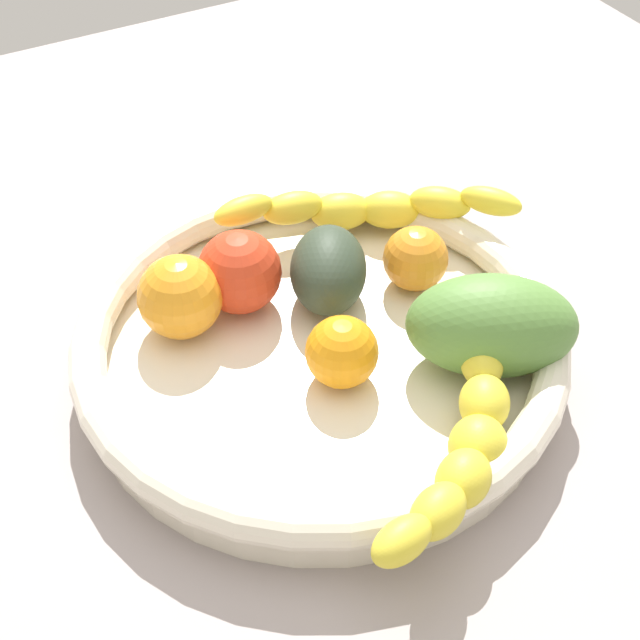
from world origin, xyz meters
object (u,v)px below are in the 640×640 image
at_px(fruit_bowl, 320,347).
at_px(orange_mid_right, 416,258).
at_px(banana_draped_right, 366,208).
at_px(orange_mid_left, 346,350).
at_px(banana_draped_left, 465,435).
at_px(mango_green, 492,325).
at_px(avocado_dark, 328,270).
at_px(tomato_red, 239,272).
at_px(orange_front, 180,297).

height_order(fruit_bowl, orange_mid_right, orange_mid_right).
relative_size(banana_draped_right, orange_mid_left, 4.38).
relative_size(banana_draped_left, mango_green, 1.48).
bearing_deg(avocado_dark, orange_mid_right, -13.76).
distance_m(orange_mid_right, mango_green, 0.10).
xyz_separation_m(orange_mid_right, mango_green, (-0.00, -0.10, 0.01)).
bearing_deg(tomato_red, fruit_bowl, -68.45).
relative_size(fruit_bowl, tomato_red, 5.61).
height_order(fruit_bowl, banana_draped_right, banana_draped_right).
bearing_deg(orange_front, fruit_bowl, -41.31).
height_order(orange_mid_left, orange_mid_right, same).
bearing_deg(orange_mid_right, mango_green, -90.26).
distance_m(banana_draped_left, mango_green, 0.10).
bearing_deg(orange_front, mango_green, -37.48).
relative_size(orange_mid_right, tomato_red, 0.80).
height_order(fruit_bowl, tomato_red, tomato_red).
distance_m(orange_mid_right, avocado_dark, 0.07).
height_order(banana_draped_right, mango_green, mango_green).
relative_size(banana_draped_left, tomato_red, 2.80).
relative_size(banana_draped_right, avocado_dark, 2.74).
bearing_deg(orange_mid_left, orange_mid_right, 32.70).
distance_m(fruit_bowl, banana_draped_right, 0.14).
height_order(orange_front, orange_mid_right, orange_front).
xyz_separation_m(orange_mid_left, tomato_red, (-0.03, 0.11, 0.01)).
xyz_separation_m(avocado_dark, mango_green, (0.07, -0.11, 0.01)).
height_order(banana_draped_left, avocado_dark, avocado_dark).
bearing_deg(banana_draped_right, tomato_red, -168.50).
height_order(orange_front, orange_mid_left, orange_front).
height_order(banana_draped_right, orange_mid_left, banana_draped_right).
bearing_deg(orange_mid_left, avocado_dark, 69.64).
bearing_deg(banana_draped_left, banana_draped_right, 74.69).
relative_size(tomato_red, mango_green, 0.53).
distance_m(fruit_bowl, orange_front, 0.11).
bearing_deg(banana_draped_left, orange_front, 118.54).
bearing_deg(avocado_dark, tomato_red, 156.76).
distance_m(fruit_bowl, orange_mid_right, 0.11).
bearing_deg(orange_front, orange_mid_left, -50.96).
height_order(tomato_red, mango_green, mango_green).
distance_m(banana_draped_right, orange_front, 0.18).
bearing_deg(orange_mid_right, orange_front, 167.78).
relative_size(banana_draped_right, tomato_red, 3.54).
bearing_deg(mango_green, avocado_dark, 120.40).
relative_size(orange_front, orange_mid_left, 1.22).
xyz_separation_m(orange_front, tomato_red, (0.05, 0.00, 0.00)).
xyz_separation_m(banana_draped_left, tomato_red, (-0.06, 0.21, 0.01)).
distance_m(orange_front, tomato_red, 0.05).
bearing_deg(orange_mid_left, tomato_red, 107.03).
xyz_separation_m(orange_front, mango_green, (0.18, -0.14, 0.00)).
relative_size(orange_mid_right, mango_green, 0.42).
height_order(banana_draped_right, orange_front, orange_front).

